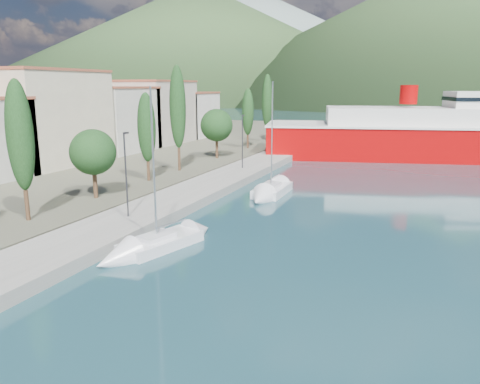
% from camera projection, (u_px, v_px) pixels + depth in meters
% --- Properties ---
extents(ground, '(1400.00, 1400.00, 0.00)m').
position_uv_depth(ground, '(389.00, 124.00, 125.89)').
color(ground, '#1F444D').
extents(quay, '(5.00, 88.00, 0.80)m').
position_uv_depth(quay, '(200.00, 190.00, 44.26)').
color(quay, gray).
rests_on(quay, ground).
extents(town_buildings, '(9.20, 69.20, 11.30)m').
position_uv_depth(town_buildings, '(81.00, 121.00, 61.45)').
color(town_buildings, beige).
rests_on(town_buildings, land_strip).
extents(tree_row, '(4.23, 62.15, 11.61)m').
position_uv_depth(tree_row, '(176.00, 124.00, 51.32)').
color(tree_row, '#47301E').
rests_on(tree_row, land_strip).
extents(lamp_posts, '(0.15, 45.22, 6.06)m').
position_uv_depth(lamp_posts, '(125.00, 172.00, 33.05)').
color(lamp_posts, '#2D2D33').
rests_on(lamp_posts, quay).
extents(sailboat_near, '(4.24, 7.93, 10.92)m').
position_uv_depth(sailboat_near, '(138.00, 251.00, 28.15)').
color(sailboat_near, silver).
rests_on(sailboat_near, ground).
extents(sailboat_mid, '(2.62, 7.80, 11.40)m').
position_uv_depth(sailboat_mid, '(266.00, 195.00, 42.69)').
color(sailboat_mid, silver).
rests_on(sailboat_mid, ground).
extents(ferry, '(55.14, 23.97, 10.72)m').
position_uv_depth(ferry, '(462.00, 136.00, 65.38)').
color(ferry, '#A10304').
rests_on(ferry, ground).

